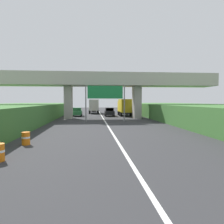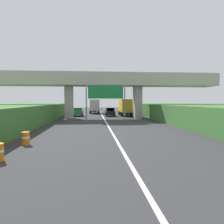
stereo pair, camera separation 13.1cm
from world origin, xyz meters
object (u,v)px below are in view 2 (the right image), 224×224
Objects in this scene: construction_barrel_2 at (26,138)px; truck_white at (95,106)px; truck_yellow at (125,106)px; car_black at (110,112)px; overhead_highway_sign at (106,95)px; car_green at (78,112)px.

truck_white is at bearing 82.43° from construction_barrel_2.
truck_yellow is 1.78× the size of car_black.
truck_white is 8.11× the size of construction_barrel_2.
truck_white is (-1.56, 21.51, -2.08)m from overhead_highway_sign.
truck_yellow is at bearing 2.25° from car_green.
car_green is at bearing 86.74° from construction_barrel_2.
overhead_highway_sign is 1.43× the size of car_green.
overhead_highway_sign is at bearing -85.84° from truck_white.
construction_barrel_2 is at bearing -112.49° from overhead_highway_sign.
car_green is 6.51m from car_black.
truck_white is (-6.39, 9.34, 0.00)m from truck_yellow.
car_green reaches higher than construction_barrel_2.
car_green is 4.56× the size of construction_barrel_2.
truck_white is at bearing 124.35° from truck_yellow.
overhead_highway_sign is 13.26m from truck_yellow.
overhead_highway_sign reaches higher than truck_yellow.
car_black is (1.54, 11.28, -3.16)m from overhead_highway_sign.
truck_white is at bearing 70.80° from car_green.
overhead_highway_sign reaches higher than car_green.
overhead_highway_sign is 11.82m from car_black.
car_black is at bearing 73.40° from construction_barrel_2.
truck_white is 1.78× the size of car_black.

